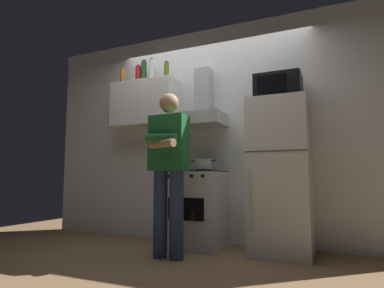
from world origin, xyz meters
name	(u,v)px	position (x,y,z in m)	size (l,w,h in m)	color
ground_plane	(192,252)	(0.00, 0.00, 0.00)	(7.00, 7.00, 0.00)	olive
back_wall_tiled	(211,133)	(0.00, 0.60, 1.35)	(4.80, 0.10, 2.70)	white
upper_cabinet	(145,104)	(-0.85, 0.37, 1.75)	(0.90, 0.37, 0.60)	white
stove_oven	(197,208)	(-0.05, 0.25, 0.43)	(0.60, 0.62, 0.87)	silver
range_hood	(201,111)	(-0.05, 0.38, 1.60)	(0.60, 0.44, 0.75)	#B7BABF
refrigerator	(281,176)	(0.90, 0.25, 0.80)	(0.60, 0.62, 1.60)	white
microwave	(278,88)	(0.90, 0.27, 1.74)	(0.48, 0.37, 0.28)	black
person_standing	(168,166)	(-0.10, -0.36, 0.90)	(0.38, 0.33, 1.64)	navy
cooking_pot	(203,164)	(0.08, 0.13, 0.93)	(0.29, 0.19, 0.12)	#B7BABF
bottle_olive_oil	(166,71)	(-0.55, 0.41, 2.17)	(0.07, 0.07, 0.26)	#4C6B19
bottle_wine_green	(144,72)	(-0.88, 0.38, 2.20)	(0.07, 0.07, 0.31)	#19471E
bottle_vodka_clear	(151,71)	(-0.76, 0.38, 2.20)	(0.07, 0.07, 0.32)	silver
bottle_soda_red	(138,75)	(-0.97, 0.38, 2.17)	(0.08, 0.08, 0.26)	red
bottle_liquor_amber	(123,76)	(-1.21, 0.36, 2.17)	(0.07, 0.07, 0.26)	#B7721E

